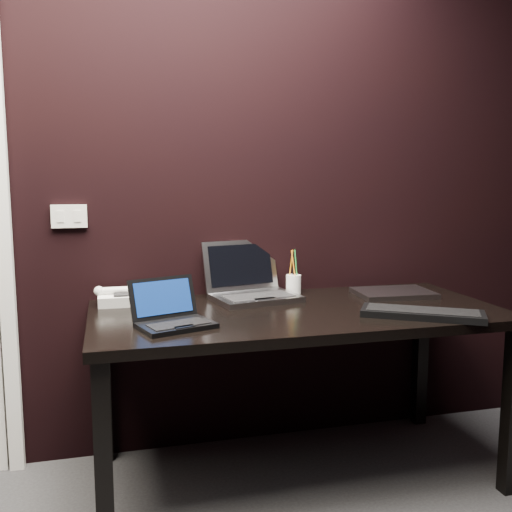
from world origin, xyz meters
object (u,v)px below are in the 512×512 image
object	(u,v)px
netbook	(172,317)
mobile_phone	(143,304)
desk	(297,327)
closed_laptop	(394,293)
ext_keyboard	(422,313)
desk_phone	(117,297)
pen_cup	(294,283)
silver_laptop	(251,288)

from	to	relation	value
netbook	mobile_phone	xyz separation A→B (m)	(-0.09, 0.22, 0.00)
desk	closed_laptop	world-z (taller)	closed_laptop
netbook	closed_laptop	world-z (taller)	netbook
ext_keyboard	desk_phone	distance (m)	1.28
desk	ext_keyboard	xyz separation A→B (m)	(0.43, -0.25, 0.09)
netbook	pen_cup	xyz separation A→B (m)	(0.62, 0.46, 0.01)
ext_keyboard	mobile_phone	bearing A→B (deg)	162.89
silver_laptop	ext_keyboard	distance (m)	0.76
netbook	closed_laptop	bearing A→B (deg)	15.28
ext_keyboard	closed_laptop	size ratio (longest dim) A/B	1.34
mobile_phone	desk_phone	bearing A→B (deg)	117.07
closed_laptop	desk_phone	size ratio (longest dim) A/B	1.86
silver_laptop	netbook	bearing A→B (deg)	-135.83
desk_phone	mobile_phone	size ratio (longest dim) A/B	1.85
desk	netbook	world-z (taller)	netbook
desk	ext_keyboard	bearing A→B (deg)	-30.16
desk	pen_cup	distance (m)	0.35
netbook	silver_laptop	xyz separation A→B (m)	(0.40, 0.39, 0.01)
closed_laptop	pen_cup	xyz separation A→B (m)	(-0.44, 0.16, 0.04)
desk	mobile_phone	size ratio (longest dim) A/B	16.20
mobile_phone	pen_cup	size ratio (longest dim) A/B	0.50
pen_cup	netbook	bearing A→B (deg)	-143.92
desk	desk_phone	world-z (taller)	desk_phone
silver_laptop	desk	bearing A→B (deg)	-61.25
ext_keyboard	closed_laptop	world-z (taller)	ext_keyboard
silver_laptop	mobile_phone	xyz separation A→B (m)	(-0.49, -0.17, -0.01)
netbook	silver_laptop	world-z (taller)	silver_laptop
closed_laptop	desk_phone	bearing A→B (deg)	174.47
desk_phone	mobile_phone	world-z (taller)	mobile_phone
desk	silver_laptop	bearing A→B (deg)	118.75
ext_keyboard	pen_cup	xyz separation A→B (m)	(-0.35, 0.57, 0.03)
desk	ext_keyboard	distance (m)	0.51
desk	mobile_phone	world-z (taller)	mobile_phone
netbook	mobile_phone	size ratio (longest dim) A/B	3.08
ext_keyboard	closed_laptop	bearing A→B (deg)	77.46
ext_keyboard	closed_laptop	xyz separation A→B (m)	(0.09, 0.40, -0.00)
mobile_phone	pen_cup	world-z (taller)	pen_cup
ext_keyboard	mobile_phone	size ratio (longest dim) A/B	4.63
silver_laptop	desk_phone	world-z (taller)	silver_laptop
ext_keyboard	pen_cup	world-z (taller)	pen_cup
silver_laptop	pen_cup	xyz separation A→B (m)	(0.22, 0.06, 0.00)
pen_cup	silver_laptop	bearing A→B (deg)	-163.77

